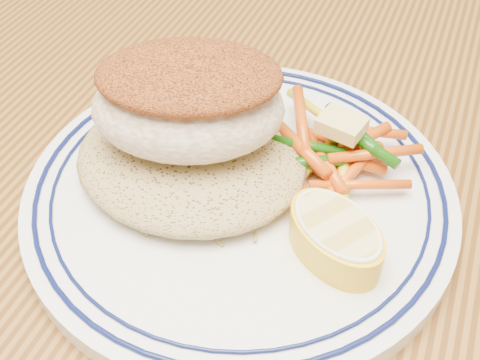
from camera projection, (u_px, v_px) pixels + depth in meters
name	position (u px, v px, depth m)	size (l,w,h in m)	color
dining_table	(203.00, 265.00, 0.47)	(1.50, 0.90, 0.75)	#513010
plate	(240.00, 192.00, 0.37)	(0.26, 0.26, 0.02)	silver
rice_pilaf	(191.00, 154.00, 0.37)	(0.14, 0.13, 0.03)	#977F4B
fish_fillet	(188.00, 100.00, 0.35)	(0.13, 0.11, 0.06)	beige
vegetable_pile	(332.00, 151.00, 0.37)	(0.10, 0.09, 0.03)	gold
butter_pat	(342.00, 125.00, 0.36)	(0.03, 0.02, 0.01)	#DFC66D
lemon_wedge	(336.00, 236.00, 0.32)	(0.08, 0.08, 0.02)	yellow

